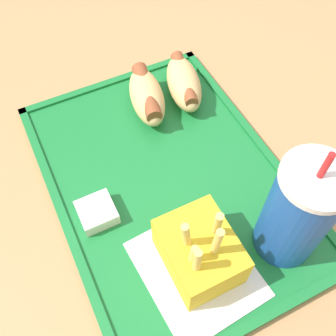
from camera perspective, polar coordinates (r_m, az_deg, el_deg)
ground_plane at (r=1.25m, az=0.59°, el=-17.97°), size 8.00×8.00×0.00m
dining_table at (r=0.91m, az=0.78°, el=-11.73°), size 1.39×1.04×0.72m
food_tray at (r=0.56m, az=0.00°, el=-1.98°), size 0.45×0.31×0.01m
paper_napkin at (r=0.50m, az=4.12°, el=-14.41°), size 0.16×0.14×0.00m
soda_cup at (r=0.47m, az=18.35°, el=-6.15°), size 0.08×0.08×0.19m
hot_dog_far at (r=0.64m, az=2.31°, el=12.26°), size 0.13×0.08×0.05m
hot_dog_near at (r=0.62m, az=-2.82°, el=10.54°), size 0.13×0.07×0.05m
fries_carton at (r=0.47m, az=4.59°, el=-12.03°), size 0.10×0.08×0.12m
sauce_cup_mayo at (r=0.53m, az=-10.28°, el=-6.30°), size 0.05×0.05×0.02m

